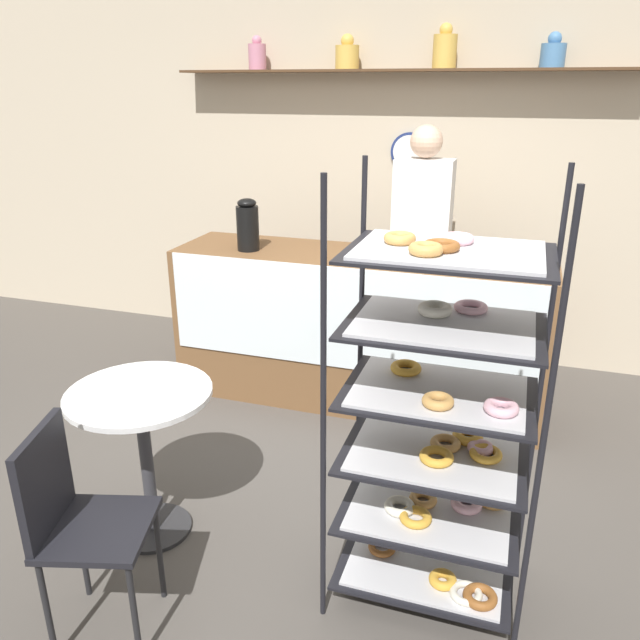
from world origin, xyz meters
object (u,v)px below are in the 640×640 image
object	(u,v)px
cafe_table	(143,429)
cafe_chair	(74,512)
donut_tray_counter	(455,264)
pastry_rack	(438,427)
coffee_carafe	(248,225)
person_worker	(420,245)

from	to	relation	value
cafe_table	cafe_chair	size ratio (longest dim) A/B	0.85
cafe_chair	donut_tray_counter	world-z (taller)	donut_tray_counter
pastry_rack	coffee_carafe	world-z (taller)	pastry_rack
cafe_chair	coffee_carafe	distance (m)	2.22
cafe_table	coffee_carafe	bearing A→B (deg)	95.36
cafe_table	donut_tray_counter	world-z (taller)	donut_tray_counter
pastry_rack	person_worker	bearing A→B (deg)	101.68
cafe_chair	donut_tray_counter	xyz separation A→B (m)	(1.11, 2.13, 0.49)
person_worker	coffee_carafe	bearing A→B (deg)	-150.88
pastry_rack	coffee_carafe	xyz separation A→B (m)	(-1.47, 1.50, 0.38)
person_worker	cafe_chair	xyz separation A→B (m)	(-0.81, -2.69, -0.44)
coffee_carafe	pastry_rack	bearing A→B (deg)	-45.74
pastry_rack	donut_tray_counter	bearing A→B (deg)	94.99
cafe_table	cafe_chair	bearing A→B (deg)	-82.38
pastry_rack	coffee_carafe	distance (m)	2.13
cafe_table	coffee_carafe	xyz separation A→B (m)	(-0.14, 1.53, 0.62)
donut_tray_counter	coffee_carafe	bearing A→B (deg)	-179.09
person_worker	pastry_rack	bearing A→B (deg)	-78.32
person_worker	cafe_table	xyz separation A→B (m)	(-0.89, -2.11, -0.43)
person_worker	cafe_table	size ratio (longest dim) A/B	2.37
pastry_rack	coffee_carafe	size ratio (longest dim) A/B	5.28
cafe_table	person_worker	bearing A→B (deg)	67.11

